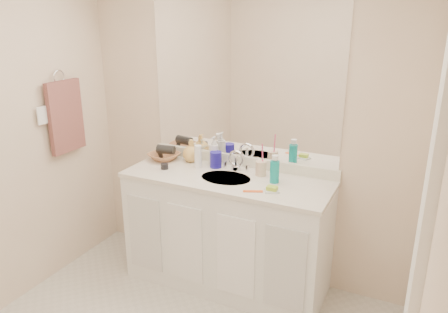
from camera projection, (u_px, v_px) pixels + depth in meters
wall_back at (243, 125)px, 3.29m from camera, size 2.60×0.02×2.40m
wall_right at (422, 241)px, 1.64m from camera, size 0.02×2.60×2.40m
vanity_cabinet at (227, 233)px, 3.30m from camera, size 1.50×0.55×0.85m
countertop at (227, 179)px, 3.16m from camera, size 1.52×0.57×0.03m
backsplash at (241, 161)px, 3.36m from camera, size 1.52×0.03×0.08m
sink_basin at (226, 179)px, 3.14m from camera, size 0.37×0.37×0.02m
faucet at (236, 163)px, 3.27m from camera, size 0.02×0.02×0.11m
mirror at (243, 77)px, 3.17m from camera, size 1.48×0.01×1.20m
blue_mug at (216, 160)px, 3.33m from camera, size 0.10×0.10×0.12m
tan_cup at (261, 168)px, 3.17m from camera, size 0.10×0.10×0.11m
toothbrush at (263, 156)px, 3.13m from camera, size 0.01×0.04×0.19m
mouthwash_bottle at (275, 172)px, 3.03m from camera, size 0.07×0.07×0.16m
soap_dish at (272, 191)px, 2.89m from camera, size 0.12×0.11×0.01m
green_soap at (272, 188)px, 2.89m from camera, size 0.07×0.05×0.03m
orange_comb at (253, 191)px, 2.89m from camera, size 0.13×0.08×0.01m
dark_jar at (165, 166)px, 3.30m from camera, size 0.06×0.06×0.04m
extra_white_bottle at (198, 157)px, 3.31m from camera, size 0.06×0.06×0.18m
soap_bottle_white at (214, 151)px, 3.38m from camera, size 0.09×0.09×0.22m
soap_bottle_cream at (195, 152)px, 3.46m from camera, size 0.08×0.08×0.15m
soap_bottle_yellow at (191, 151)px, 3.45m from camera, size 0.17×0.17×0.18m
wicker_basket at (164, 156)px, 3.50m from camera, size 0.28×0.28×0.06m
hair_dryer at (166, 149)px, 3.47m from camera, size 0.15×0.09×0.07m
towel_ring at (59, 77)px, 3.25m from camera, size 0.01×0.11×0.11m
hand_towel at (66, 117)px, 3.34m from camera, size 0.04×0.32×0.55m
switch_plate at (42, 115)px, 3.16m from camera, size 0.01×0.08×0.13m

